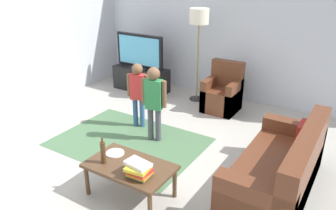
# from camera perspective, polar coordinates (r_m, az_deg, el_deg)

# --- Properties ---
(ground) EXTENTS (7.80, 7.80, 0.00)m
(ground) POSITION_cam_1_polar(r_m,az_deg,el_deg) (4.73, -3.92, -9.71)
(ground) COLOR #B2ADA3
(wall_back) EXTENTS (6.00, 0.12, 2.70)m
(wall_back) POSITION_cam_1_polar(r_m,az_deg,el_deg) (6.74, 11.17, 12.34)
(wall_back) COLOR silver
(wall_back) RESTS_ON ground
(area_rug) EXTENTS (2.20, 1.60, 0.01)m
(area_rug) POSITION_cam_1_polar(r_m,az_deg,el_deg) (5.25, -6.61, -6.18)
(area_rug) COLOR #4C724C
(area_rug) RESTS_ON ground
(tv_stand) EXTENTS (1.20, 0.44, 0.50)m
(tv_stand) POSITION_cam_1_polar(r_m,az_deg,el_deg) (7.24, -4.55, 4.37)
(tv_stand) COLOR black
(tv_stand) RESTS_ON ground
(tv) EXTENTS (1.10, 0.28, 0.71)m
(tv) POSITION_cam_1_polar(r_m,az_deg,el_deg) (7.05, -4.80, 8.98)
(tv) COLOR black
(tv) RESTS_ON tv_stand
(couch) EXTENTS (0.80, 1.80, 0.86)m
(couch) POSITION_cam_1_polar(r_m,az_deg,el_deg) (4.23, 18.73, -10.73)
(couch) COLOR brown
(couch) RESTS_ON ground
(armchair) EXTENTS (0.60, 0.60, 0.90)m
(armchair) POSITION_cam_1_polar(r_m,az_deg,el_deg) (6.30, 9.26, 1.76)
(armchair) COLOR brown
(armchair) RESTS_ON ground
(floor_lamp) EXTENTS (0.36, 0.36, 1.78)m
(floor_lamp) POSITION_cam_1_polar(r_m,az_deg,el_deg) (6.41, 5.26, 13.89)
(floor_lamp) COLOR #262626
(floor_lamp) RESTS_ON ground
(child_near_tv) EXTENTS (0.35, 0.19, 1.09)m
(child_near_tv) POSITION_cam_1_polar(r_m,az_deg,el_deg) (5.46, -5.10, 2.62)
(child_near_tv) COLOR #33598C
(child_near_tv) RESTS_ON ground
(child_center) EXTENTS (0.39, 0.19, 1.17)m
(child_center) POSITION_cam_1_polar(r_m,az_deg,el_deg) (4.99, -2.38, 1.26)
(child_center) COLOR #4C4C59
(child_center) RESTS_ON ground
(coffee_table) EXTENTS (1.00, 0.60, 0.42)m
(coffee_table) POSITION_cam_1_polar(r_m,az_deg,el_deg) (3.95, -6.46, -10.61)
(coffee_table) COLOR #513823
(coffee_table) RESTS_ON ground
(book_stack) EXTENTS (0.30, 0.25, 0.16)m
(book_stack) POSITION_cam_1_polar(r_m,az_deg,el_deg) (3.69, -4.98, -10.78)
(book_stack) COLOR #388C4C
(book_stack) RESTS_ON coffee_table
(bottle) EXTENTS (0.06, 0.06, 0.32)m
(bottle) POSITION_cam_1_polar(r_m,az_deg,el_deg) (3.94, -10.90, -7.85)
(bottle) COLOR #4C3319
(bottle) RESTS_ON coffee_table
(tv_remote) EXTENTS (0.18, 0.08, 0.02)m
(tv_remote) POSITION_cam_1_polar(r_m,az_deg,el_deg) (3.97, -4.84, -9.34)
(tv_remote) COLOR black
(tv_remote) RESTS_ON coffee_table
(plate) EXTENTS (0.22, 0.22, 0.02)m
(plate) POSITION_cam_1_polar(r_m,az_deg,el_deg) (4.15, -8.92, -8.03)
(plate) COLOR white
(plate) RESTS_ON coffee_table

